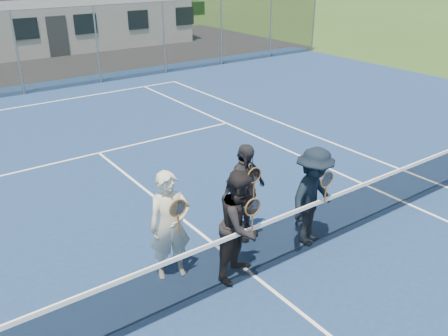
# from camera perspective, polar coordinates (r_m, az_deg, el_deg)

# --- Properties ---
(court_surface) EXTENTS (30.00, 30.00, 0.02)m
(court_surface) POSITION_cam_1_polar(r_m,az_deg,el_deg) (7.82, 3.63, -12.90)
(court_surface) COLOR navy
(court_surface) RESTS_ON ground
(court_markings) EXTENTS (11.03, 23.83, 0.01)m
(court_markings) POSITION_cam_1_polar(r_m,az_deg,el_deg) (7.81, 3.63, -12.82)
(court_markings) COLOR white
(court_markings) RESTS_ON court_surface
(tennis_net) EXTENTS (11.68, 0.08, 1.10)m
(tennis_net) POSITION_cam_1_polar(r_m,az_deg,el_deg) (7.51, 3.73, -9.68)
(tennis_net) COLOR slate
(tennis_net) RESTS_ON ground
(perimeter_fence) EXTENTS (30.07, 0.07, 3.02)m
(perimeter_fence) POSITION_cam_1_polar(r_m,az_deg,el_deg) (18.98, -23.62, 12.53)
(perimeter_fence) COLOR slate
(perimeter_fence) RESTS_ON ground
(player_a) EXTENTS (0.75, 0.59, 1.80)m
(player_a) POSITION_cam_1_polar(r_m,az_deg,el_deg) (7.39, -6.51, -6.91)
(player_a) COLOR beige
(player_a) RESTS_ON court_surface
(player_b) EXTENTS (1.07, 0.96, 1.80)m
(player_b) POSITION_cam_1_polar(r_m,az_deg,el_deg) (7.37, 2.07, -6.84)
(player_b) COLOR black
(player_b) RESTS_ON court_surface
(player_c) EXTENTS (1.11, 0.61, 1.80)m
(player_c) POSITION_cam_1_polar(r_m,az_deg,el_deg) (8.34, 2.41, -2.93)
(player_c) COLOR #29272D
(player_c) RESTS_ON court_surface
(player_d) EXTENTS (1.30, 0.97, 1.80)m
(player_d) POSITION_cam_1_polar(r_m,az_deg,el_deg) (8.32, 10.66, -3.42)
(player_d) COLOR black
(player_d) RESTS_ON court_surface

